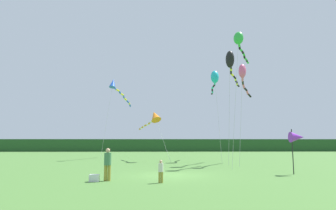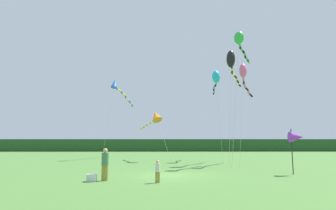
{
  "view_description": "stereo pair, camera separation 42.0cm",
  "coord_description": "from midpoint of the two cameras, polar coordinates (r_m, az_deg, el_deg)",
  "views": [
    {
      "loc": [
        -0.63,
        -18.18,
        2.08
      ],
      "look_at": [
        0.0,
        6.0,
        5.2
      ],
      "focal_mm": 30.47,
      "sensor_mm": 36.0,
      "label": 1
    },
    {
      "loc": [
        -0.21,
        -18.19,
        2.08
      ],
      "look_at": [
        0.0,
        6.0,
        5.2
      ],
      "focal_mm": 30.47,
      "sensor_mm": 36.0,
      "label": 2
    }
  ],
  "objects": [
    {
      "name": "ground_plane",
      "position": [
        18.31,
        0.85,
        -13.88
      ],
      "size": [
        120.0,
        120.0,
        0.0
      ],
      "primitive_type": "plane",
      "color": "#477533"
    },
    {
      "name": "distant_treeline",
      "position": [
        63.19,
        -0.12,
        -8.05
      ],
      "size": [
        108.0,
        3.11,
        2.64
      ],
      "primitive_type": "cube",
      "color": "#234C23",
      "rests_on": "ground"
    },
    {
      "name": "person_adult",
      "position": [
        16.01,
        -11.73,
        -11.2
      ],
      "size": [
        0.38,
        0.38,
        1.73
      ],
      "color": "olive",
      "rests_on": "ground"
    },
    {
      "name": "person_child",
      "position": [
        14.93,
        -1.26,
        -12.88
      ],
      "size": [
        0.25,
        0.25,
        1.15
      ],
      "color": "olive",
      "rests_on": "ground"
    },
    {
      "name": "cooler_box",
      "position": [
        15.96,
        -14.26,
        -13.95
      ],
      "size": [
        0.5,
        0.33,
        0.37
      ],
      "primitive_type": "cube",
      "color": "silver",
      "rests_on": "ground"
    },
    {
      "name": "banner_flag_pole",
      "position": [
        20.44,
        24.86,
        -5.91
      ],
      "size": [
        0.9,
        0.7,
        2.9
      ],
      "color": "black",
      "rests_on": "ground"
    },
    {
      "name": "kite_green",
      "position": [
        27.83,
        14.61,
        12.35
      ],
      "size": [
        3.7,
        6.56,
        12.22
      ],
      "color": "#B2B2B2",
      "rests_on": "ground"
    },
    {
      "name": "kite_cyan",
      "position": [
        33.45,
        9.92,
        5.32
      ],
      "size": [
        0.97,
        7.44,
        10.33
      ],
      "color": "#B2B2B2",
      "rests_on": "ground"
    },
    {
      "name": "kite_orange",
      "position": [
        31.24,
        -2.22,
        -2.42
      ],
      "size": [
        3.68,
        6.62,
        5.64
      ],
      "color": "#B2B2B2",
      "rests_on": "ground"
    },
    {
      "name": "kite_rainbow",
      "position": [
        28.24,
        15.33,
        5.92
      ],
      "size": [
        3.43,
        6.81,
        9.44
      ],
      "color": "#B2B2B2",
      "rests_on": "ground"
    },
    {
      "name": "kite_black",
      "position": [
        29.72,
        12.98,
        8.4
      ],
      "size": [
        3.05,
        6.48,
        11.19
      ],
      "color": "#B2B2B2",
      "rests_on": "ground"
    },
    {
      "name": "kite_blue",
      "position": [
        36.69,
        -9.7,
        3.45
      ],
      "size": [
        2.32,
        9.21,
        9.91
      ],
      "color": "#B2B2B2",
      "rests_on": "ground"
    }
  ]
}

